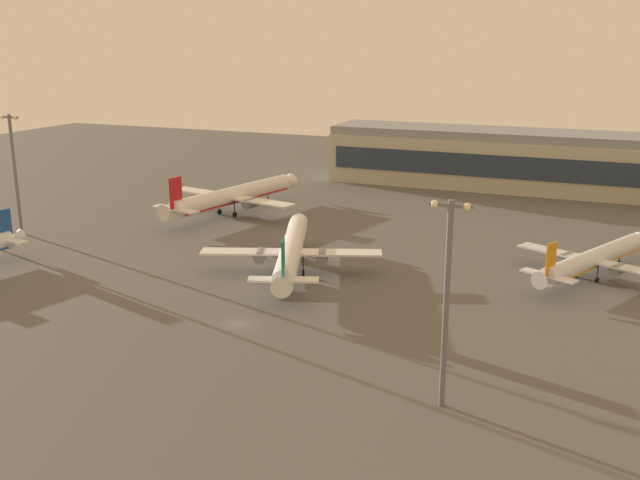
% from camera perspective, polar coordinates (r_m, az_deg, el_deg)
% --- Properties ---
extents(ground_plane, '(416.00, 416.00, 0.00)m').
position_cam_1_polar(ground_plane, '(112.18, -6.26, -6.46)').
color(ground_plane, '#56544F').
extents(terminal_building, '(121.15, 22.40, 16.40)m').
position_cam_1_polar(terminal_building, '(216.58, 16.94, 5.83)').
color(terminal_building, '#B2AD99').
rests_on(terminal_building, ground).
extents(airplane_taxiway_distant, '(32.23, 40.90, 10.89)m').
position_cam_1_polar(airplane_taxiway_distant, '(134.08, -2.23, -0.85)').
color(airplane_taxiway_distant, white).
rests_on(airplane_taxiway_distant, ground).
extents(airplane_far_stand, '(27.30, 34.55, 9.39)m').
position_cam_1_polar(airplane_far_stand, '(139.73, 20.38, -1.40)').
color(airplane_far_stand, silver).
rests_on(airplane_far_stand, ground).
extents(airplane_near_gate, '(36.03, 45.98, 11.89)m').
position_cam_1_polar(airplane_near_gate, '(180.29, -6.78, 3.41)').
color(airplane_near_gate, silver).
rests_on(airplane_near_gate, ground).
extents(apron_light_central, '(4.80, 0.90, 24.61)m').
position_cam_1_polar(apron_light_central, '(83.88, 9.79, -3.95)').
color(apron_light_central, slate).
rests_on(apron_light_central, ground).
extents(apron_light_west, '(4.80, 0.90, 26.02)m').
position_cam_1_polar(apron_light_west, '(171.93, -22.58, 5.27)').
color(apron_light_west, slate).
rests_on(apron_light_west, ground).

